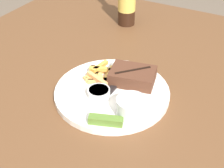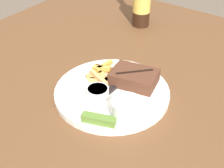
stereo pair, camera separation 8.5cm
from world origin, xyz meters
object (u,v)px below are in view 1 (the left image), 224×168
at_px(pickle_spear, 106,120).
at_px(knife_utensil, 120,81).
at_px(coleslaw_cup, 131,106).
at_px(dinner_plate, 112,92).
at_px(beer_bottle, 127,2).
at_px(dipping_sauce_cup, 99,93).
at_px(fork_utensil, 87,80).
at_px(steak_portion, 133,76).

bearing_deg(pickle_spear, knife_utensil, 106.26).
bearing_deg(pickle_spear, coleslaw_cup, 55.88).
xyz_separation_m(dinner_plate, beer_bottle, (-0.17, 0.43, 0.08)).
bearing_deg(knife_utensil, pickle_spear, -163.25).
bearing_deg(dipping_sauce_cup, fork_utensil, 146.62).
bearing_deg(fork_utensil, knife_utensil, 26.61).
xyz_separation_m(dinner_plate, fork_utensil, (-0.08, 0.00, 0.01)).
bearing_deg(steak_portion, dinner_plate, -117.31).
height_order(steak_portion, coleslaw_cup, coleslaw_cup).
height_order(dipping_sauce_cup, beer_bottle, beer_bottle).
bearing_deg(pickle_spear, fork_utensil, 136.90).
relative_size(coleslaw_cup, knife_utensil, 0.45).
bearing_deg(pickle_spear, dipping_sauce_cup, 129.52).
height_order(dinner_plate, coleslaw_cup, coleslaw_cup).
bearing_deg(coleslaw_cup, dinner_plate, 143.69).
height_order(dinner_plate, beer_bottle, beer_bottle).
bearing_deg(fork_utensil, beer_bottle, 102.71).
xyz_separation_m(coleslaw_cup, dipping_sauce_cup, (-0.11, 0.02, -0.01)).
height_order(fork_utensil, beer_bottle, beer_bottle).
relative_size(dinner_plate, fork_utensil, 2.37).
xyz_separation_m(steak_portion, beer_bottle, (-0.20, 0.36, 0.05)).
bearing_deg(fork_utensil, pickle_spear, -41.57).
bearing_deg(pickle_spear, dinner_plate, 112.18).
relative_size(pickle_spear, beer_bottle, 0.34).
distance_m(coleslaw_cup, pickle_spear, 0.07).
distance_m(pickle_spear, beer_bottle, 0.60).
xyz_separation_m(dinner_plate, pickle_spear, (0.05, -0.12, 0.02)).
xyz_separation_m(fork_utensil, knife_utensil, (0.09, 0.04, 0.00)).
xyz_separation_m(coleslaw_cup, knife_utensil, (-0.09, 0.11, -0.02)).
bearing_deg(beer_bottle, dipping_sauce_cup, -72.10).
relative_size(dinner_plate, beer_bottle, 1.26).
height_order(dinner_plate, fork_utensil, fork_utensil).
distance_m(fork_utensil, knife_utensil, 0.10).
relative_size(coleslaw_cup, pickle_spear, 0.87).
height_order(coleslaw_cup, knife_utensil, coleslaw_cup).
xyz_separation_m(dinner_plate, steak_portion, (0.03, 0.06, 0.03)).
relative_size(steak_portion, beer_bottle, 0.55).
distance_m(dinner_plate, pickle_spear, 0.14).
xyz_separation_m(steak_portion, pickle_spear, (0.02, -0.19, -0.01)).
distance_m(coleslaw_cup, knife_utensil, 0.14).
distance_m(steak_portion, beer_bottle, 0.42).
bearing_deg(dinner_plate, dipping_sauce_cup, -111.91).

